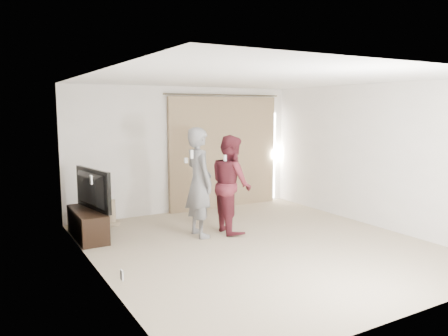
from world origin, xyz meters
The scene contains 10 objects.
floor centered at (0.00, 0.00, 0.00)m, with size 5.50×5.50×0.00m, color tan.
wall_back centered at (0.00, 2.75, 1.30)m, with size 5.00×0.04×2.60m, color white.
wall_left centered at (-2.50, 0.00, 1.30)m, with size 0.04×5.50×2.60m.
ceiling centered at (0.00, 0.00, 2.60)m, with size 5.00×5.50×0.01m, color white.
curtain centered at (0.91, 2.68, 1.20)m, with size 2.80×0.11×2.46m.
tv_console centered at (-2.27, 1.76, 0.24)m, with size 0.43×1.23×0.47m, color black.
tv centered at (-2.27, 1.76, 0.82)m, with size 1.19×0.16×0.69m, color black.
scratching_post centered at (-1.71, 2.40, 0.19)m, with size 0.35×0.35×0.47m.
person_man centered at (-0.59, 0.94, 0.92)m, with size 0.45×0.68×1.85m.
person_woman centered at (0.01, 0.89, 0.85)m, with size 0.74×0.90×1.70m.
Camera 1 is at (-3.83, -5.52, 2.15)m, focal length 35.00 mm.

